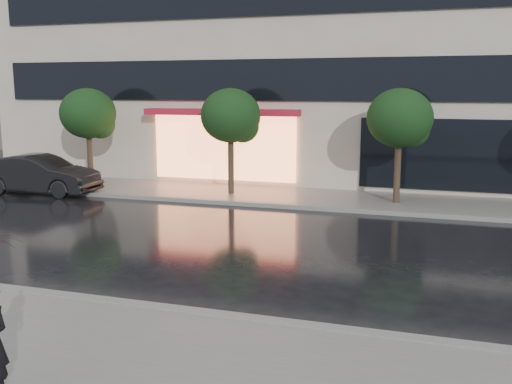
% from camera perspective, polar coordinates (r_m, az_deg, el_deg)
% --- Properties ---
extents(ground, '(120.00, 120.00, 0.00)m').
position_cam_1_polar(ground, '(11.25, -5.39, -10.34)').
color(ground, black).
rests_on(ground, ground).
extents(sidewalk_near, '(60.00, 4.50, 0.12)m').
position_cam_1_polar(sidewalk_near, '(8.58, -14.16, -17.03)').
color(sidewalk_near, slate).
rests_on(sidewalk_near, ground).
extents(sidewalk_far, '(60.00, 3.50, 0.12)m').
position_cam_1_polar(sidewalk_far, '(20.74, 5.56, -0.60)').
color(sidewalk_far, slate).
rests_on(sidewalk_far, ground).
extents(curb_near, '(60.00, 0.25, 0.14)m').
position_cam_1_polar(curb_near, '(10.38, -7.57, -11.79)').
color(curb_near, gray).
rests_on(curb_near, ground).
extents(curb_far, '(60.00, 0.25, 0.14)m').
position_cam_1_polar(curb_far, '(19.06, 4.48, -1.52)').
color(curb_far, gray).
rests_on(curb_far, ground).
extents(tree_far_west, '(2.20, 2.20, 3.99)m').
position_cam_1_polar(tree_far_west, '(23.68, -16.30, 7.36)').
color(tree_far_west, '#33261C').
rests_on(tree_far_west, ground).
extents(tree_mid_west, '(2.20, 2.20, 3.99)m').
position_cam_1_polar(tree_mid_west, '(20.98, -2.37, 7.44)').
color(tree_mid_west, '#33261C').
rests_on(tree_mid_west, ground).
extents(tree_mid_east, '(2.20, 2.20, 3.99)m').
position_cam_1_polar(tree_mid_east, '(19.79, 14.35, 6.96)').
color(tree_mid_east, '#33261C').
rests_on(tree_mid_east, ground).
extents(parked_car, '(4.58, 1.73, 1.49)m').
position_cam_1_polar(parked_car, '(23.16, -20.79, 1.64)').
color(parked_car, black).
rests_on(parked_car, ground).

